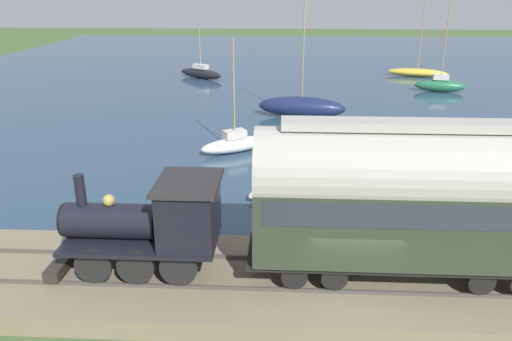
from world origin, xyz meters
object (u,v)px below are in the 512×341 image
(steam_locomotive, at_px, (156,220))
(rowboat_off_pier, at_px, (268,191))
(sailboat_green, at_px, (440,85))
(sailboat_black, at_px, (201,73))
(sailboat_white, at_px, (235,143))
(rowboat_far_out, at_px, (397,161))
(sailboat_yellow, at_px, (417,72))
(sailboat_navy, at_px, (302,107))
(passenger_coach, at_px, (409,195))
(rowboat_mid_harbor, at_px, (333,161))

(steam_locomotive, relative_size, rowboat_off_pier, 2.21)
(sailboat_green, bearing_deg, sailboat_black, 86.88)
(sailboat_white, height_order, rowboat_far_out, sailboat_white)
(sailboat_yellow, bearing_deg, sailboat_navy, 160.45)
(passenger_coach, bearing_deg, steam_locomotive, 90.00)
(rowboat_mid_harbor, distance_m, rowboat_far_out, 3.37)
(passenger_coach, bearing_deg, sailboat_black, 17.77)
(sailboat_black, distance_m, rowboat_far_out, 29.30)
(sailboat_navy, relative_size, rowboat_off_pier, 4.25)
(sailboat_black, relative_size, sailboat_yellow, 0.59)
(sailboat_white, bearing_deg, steam_locomotive, 144.09)
(sailboat_yellow, xyz_separation_m, sailboat_navy, (-17.83, 12.54, 0.31))
(rowboat_mid_harbor, bearing_deg, sailboat_green, 16.67)
(rowboat_off_pier, relative_size, rowboat_far_out, 1.11)
(sailboat_black, distance_m, sailboat_navy, 18.28)
(steam_locomotive, distance_m, sailboat_yellow, 43.43)
(passenger_coach, relative_size, sailboat_white, 1.44)
(sailboat_yellow, relative_size, rowboat_far_out, 4.32)
(sailboat_yellow, bearing_deg, sailboat_white, 163.04)
(steam_locomotive, xyz_separation_m, rowboat_far_out, (11.80, -9.76, -2.12))
(passenger_coach, xyz_separation_m, rowboat_off_pier, (7.43, 4.18, -3.08))
(steam_locomotive, height_order, rowboat_mid_harbor, steam_locomotive)
(sailboat_green, height_order, sailboat_black, sailboat_green)
(steam_locomotive, relative_size, sailboat_white, 0.81)
(rowboat_mid_harbor, bearing_deg, rowboat_off_pier, -169.75)
(steam_locomotive, xyz_separation_m, rowboat_off_pier, (7.43, -3.13, -2.10))
(sailboat_green, relative_size, sailboat_black, 1.43)
(steam_locomotive, relative_size, sailboat_yellow, 0.57)
(sailboat_green, height_order, sailboat_yellow, sailboat_yellow)
(passenger_coach, relative_size, rowboat_far_out, 4.34)
(passenger_coach, bearing_deg, rowboat_off_pier, 29.34)
(passenger_coach, bearing_deg, rowboat_far_out, -11.75)
(sailboat_black, height_order, sailboat_yellow, sailboat_yellow)
(sailboat_black, xyz_separation_m, rowboat_off_pier, (-29.88, -7.78, -0.30))
(sailboat_black, distance_m, sailboat_yellow, 22.38)
(passenger_coach, bearing_deg, rowboat_mid_harbor, 4.36)
(sailboat_black, distance_m, sailboat_white, 24.31)
(steam_locomotive, distance_m, rowboat_far_out, 15.46)
(passenger_coach, height_order, sailboat_white, sailboat_white)
(rowboat_off_pier, distance_m, rowboat_far_out, 7.94)
(sailboat_white, distance_m, rowboat_mid_harbor, 5.66)
(steam_locomotive, bearing_deg, rowboat_mid_harbor, -28.22)
(steam_locomotive, relative_size, rowboat_far_out, 2.44)
(sailboat_white, bearing_deg, passenger_coach, 173.06)
(sailboat_navy, bearing_deg, sailboat_white, 163.72)
(sailboat_navy, bearing_deg, passenger_coach, -164.08)
(steam_locomotive, height_order, rowboat_off_pier, steam_locomotive)
(passenger_coach, bearing_deg, sailboat_green, -18.04)
(sailboat_navy, bearing_deg, rowboat_off_pier, -177.59)
(passenger_coach, distance_m, rowboat_far_out, 12.45)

